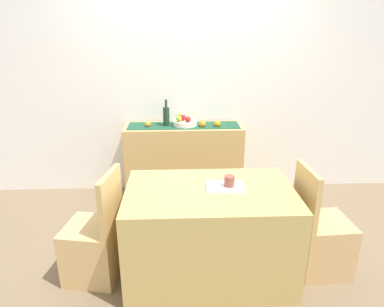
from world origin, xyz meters
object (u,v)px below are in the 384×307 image
Objects in this scene: coffee_cup at (229,182)px; wine_bottle at (166,116)px; fruit_bowl at (185,123)px; chair_near_window at (95,246)px; dining_table at (209,232)px; chair_by_corner at (320,241)px; sideboard_console at (184,162)px; open_book at (225,187)px.

wine_bottle is at bearing 110.45° from coffee_cup.
chair_near_window is (-0.75, -1.39, -0.63)m from fruit_bowl.
chair_near_window is at bearing -179.82° from dining_table.
sideboard_console is at bearing 127.74° from chair_by_corner.
sideboard_console is at bearing 0.00° from wine_bottle.
chair_near_window is at bearing -117.85° from sideboard_console.
fruit_bowl is 1.40m from coffee_cup.
sideboard_console is at bearing 103.09° from coffee_cup.
coffee_cup is 1.17m from chair_near_window.
dining_table is 0.91m from chair_near_window.
wine_bottle reaches higher than open_book.
fruit_bowl is 0.97× the size of open_book.
fruit_bowl is at bearing 61.72° from chair_near_window.
chair_by_corner reaches higher than dining_table.
fruit_bowl reaches higher than chair_by_corner.
open_book is (0.28, -1.36, 0.32)m from sideboard_console.
open_book is at bearing -78.18° from sideboard_console.
fruit_bowl is 1.39m from open_book.
open_book is at bearing 12.18° from dining_table.
sideboard_console is 1.44m from coffee_cup.
open_book is (0.11, 0.02, 0.38)m from dining_table.
wine_bottle is (-0.19, -0.00, 0.54)m from sideboard_console.
wine_bottle is at bearing -180.00° from fruit_bowl.
dining_table is at bearing -83.55° from fruit_bowl.
sideboard_console is 1.39m from dining_table.
sideboard_console is at bearing 96.99° from dining_table.
dining_table is (0.36, -1.38, -0.60)m from wine_bottle.
chair_by_corner is at bearing -47.64° from wine_bottle.
chair_near_window is (-1.02, -0.03, -0.48)m from open_book.
coffee_cup is (0.30, -1.36, -0.10)m from fruit_bowl.
chair_by_corner is (1.26, -1.38, -0.70)m from wine_bottle.
sideboard_console is 1.42m from open_book.
dining_table is (0.16, -1.38, -0.52)m from fruit_bowl.
chair_near_window is (-0.90, -0.00, -0.10)m from dining_table.
dining_table is at bearing -83.01° from sideboard_console.
chair_near_window is 1.00× the size of chair_by_corner.
chair_near_window is (-0.54, -1.39, -0.70)m from wine_bottle.
wine_bottle is 0.33× the size of chair_by_corner.
open_book is 2.82× the size of coffee_cup.
coffee_cup reaches higher than open_book.
chair_by_corner is (1.80, 0.00, 0.00)m from chair_near_window.
wine_bottle is 0.23× the size of dining_table.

